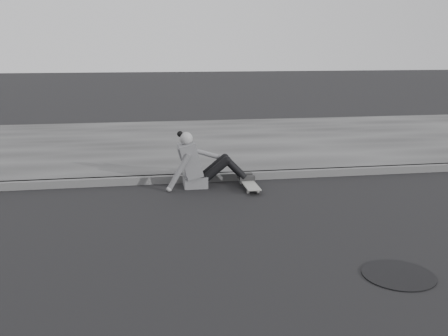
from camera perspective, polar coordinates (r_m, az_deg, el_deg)
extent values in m
plane|color=black|center=(5.81, 8.36, -7.72)|extent=(80.00, 80.00, 0.00)
cube|color=#4F4F4F|center=(8.17, 2.89, -0.87)|extent=(24.00, 0.16, 0.12)
cube|color=#3C3C3C|center=(11.07, -0.44, 2.99)|extent=(24.00, 6.00, 0.12)
cylinder|color=black|center=(5.10, 19.30, -11.45)|extent=(0.68, 0.68, 0.01)
cylinder|color=gray|center=(7.37, 2.76, -2.74)|extent=(0.03, 0.05, 0.05)
cylinder|color=gray|center=(7.40, 3.90, -2.69)|extent=(0.03, 0.05, 0.05)
cylinder|color=gray|center=(7.86, 1.96, -1.69)|extent=(0.03, 0.05, 0.05)
cylinder|color=gray|center=(7.89, 3.03, -1.64)|extent=(0.03, 0.05, 0.05)
cube|color=#303133|center=(7.38, 3.34, -2.51)|extent=(0.16, 0.04, 0.03)
cube|color=#303133|center=(7.87, 2.50, -1.47)|extent=(0.16, 0.04, 0.03)
cube|color=gray|center=(7.62, 2.91, -1.79)|extent=(0.20, 0.78, 0.02)
cube|color=#5A5B5D|center=(7.73, -3.30, -1.49)|extent=(0.36, 0.34, 0.18)
cube|color=#5A5B5D|center=(7.64, -3.85, 0.95)|extent=(0.37, 0.40, 0.57)
cube|color=#5A5B5D|center=(7.60, -4.84, 1.79)|extent=(0.14, 0.30, 0.20)
cylinder|color=gray|center=(7.59, -4.26, 2.70)|extent=(0.09, 0.09, 0.08)
sphere|color=gray|center=(7.57, -4.35, 3.37)|extent=(0.20, 0.20, 0.20)
sphere|color=black|center=(7.57, -5.05, 3.89)|extent=(0.09, 0.09, 0.09)
cylinder|color=black|center=(7.63, -0.89, -0.15)|extent=(0.43, 0.13, 0.39)
cylinder|color=black|center=(7.80, -1.09, 0.16)|extent=(0.43, 0.13, 0.39)
cylinder|color=black|center=(7.68, 1.32, -0.10)|extent=(0.35, 0.11, 0.36)
cylinder|color=black|center=(7.85, 1.08, 0.21)|extent=(0.35, 0.11, 0.36)
sphere|color=black|center=(7.63, 0.33, 0.88)|extent=(0.13, 0.13, 0.13)
sphere|color=black|center=(7.80, 0.11, 1.17)|extent=(0.13, 0.13, 0.13)
cube|color=#262626|center=(7.76, 2.66, -1.18)|extent=(0.24, 0.08, 0.07)
cube|color=#262626|center=(7.93, 2.39, -0.85)|extent=(0.24, 0.08, 0.07)
cylinder|color=#5A5B5D|center=(7.45, -5.21, -0.51)|extent=(0.38, 0.08, 0.58)
sphere|color=gray|center=(7.50, -6.30, -2.43)|extent=(0.08, 0.08, 0.08)
cylinder|color=#5A5B5D|center=(7.81, -2.23, 1.70)|extent=(0.48, 0.08, 0.21)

